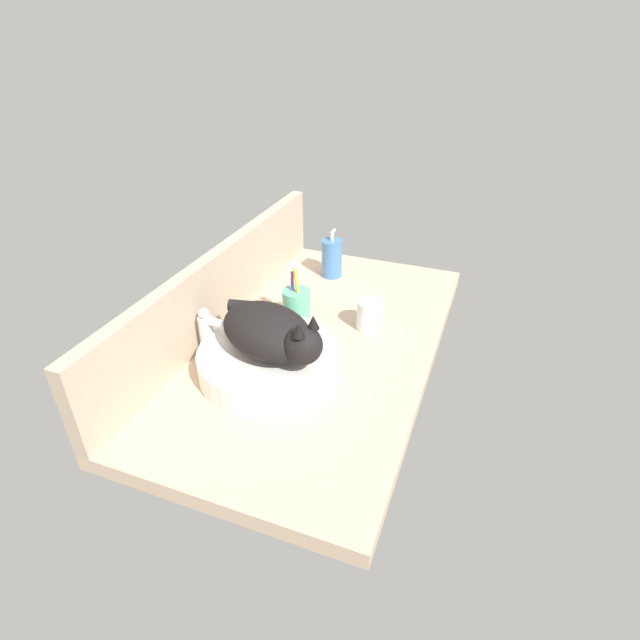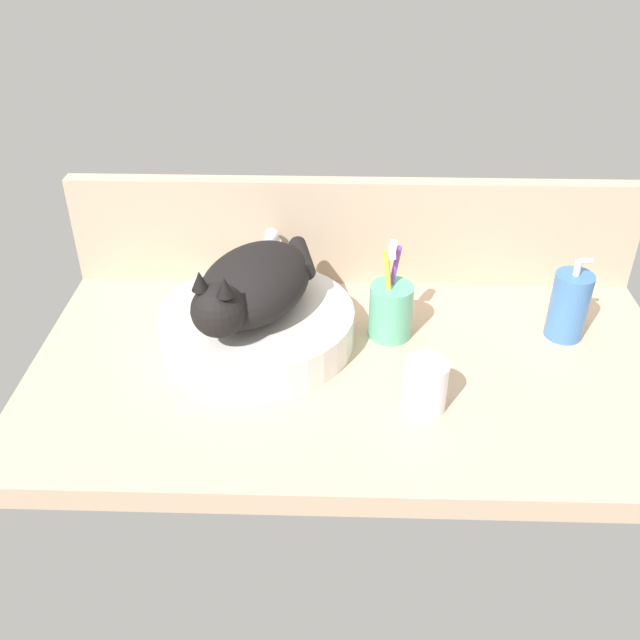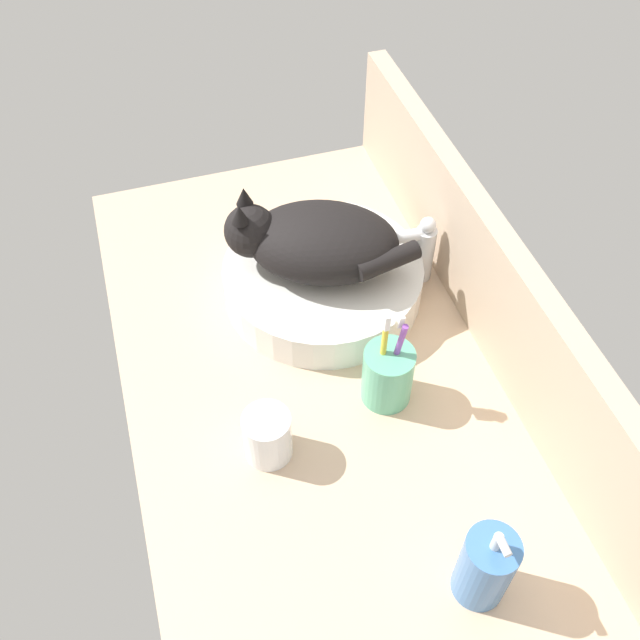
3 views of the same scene
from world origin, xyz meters
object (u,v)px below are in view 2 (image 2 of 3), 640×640
object	(u,v)px
faucet	(272,260)
toothbrush_cup	(391,310)
water_glass	(425,387)
soap_dispenser	(569,305)
cat	(251,286)
sink_basin	(258,326)

from	to	relation	value
faucet	toothbrush_cup	xyz separation A→B (cm)	(22.43, -14.01, -1.96)
toothbrush_cup	water_glass	size ratio (longest dim) A/B	2.19
soap_dispenser	toothbrush_cup	world-z (taller)	toothbrush_cup
soap_dispenser	water_glass	xyz separation A→B (cm)	(-27.23, -20.73, -2.52)
soap_dispenser	water_glass	distance (cm)	34.32
water_glass	cat	bearing A→B (deg)	151.01
cat	soap_dispenser	world-z (taller)	cat
cat	faucet	xyz separation A→B (cm)	(1.69, 18.17, -5.05)
toothbrush_cup	water_glass	world-z (taller)	toothbrush_cup
sink_basin	soap_dispenser	world-z (taller)	soap_dispenser
sink_basin	soap_dispenser	bearing A→B (deg)	3.78
sink_basin	toothbrush_cup	bearing A→B (deg)	6.91
toothbrush_cup	soap_dispenser	bearing A→B (deg)	1.43
faucet	soap_dispenser	size ratio (longest dim) A/B	0.86
cat	toothbrush_cup	bearing A→B (deg)	9.79
soap_dispenser	faucet	bearing A→B (deg)	166.25
sink_basin	toothbrush_cup	world-z (taller)	toothbrush_cup
soap_dispenser	cat	bearing A→B (deg)	-174.92
cat	water_glass	xyz separation A→B (cm)	(28.48, -15.78, -8.50)
faucet	toothbrush_cup	size ratio (longest dim) A/B	0.73
faucet	soap_dispenser	distance (cm)	55.63
toothbrush_cup	faucet	bearing A→B (deg)	148.01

